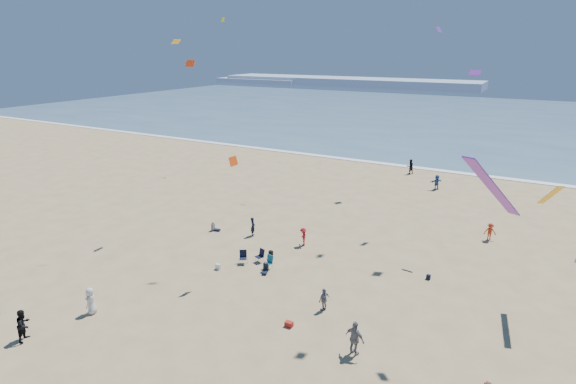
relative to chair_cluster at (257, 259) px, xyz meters
The scene contains 13 objects.
ground 11.49m from the chair_cluster, 77.88° to the right, with size 220.00×220.00×0.00m, color tan.
ocean 83.81m from the chair_cluster, 88.35° to the left, with size 220.00×100.00×0.06m, color #476B84.
surf_line 33.86m from the chair_cluster, 85.92° to the left, with size 220.00×1.20×0.08m, color white.
headland_far 168.90m from the chair_cluster, 109.94° to the left, with size 110.00×20.00×3.20m, color #7A8EA8.
headland_near 182.13m from the chair_cluster, 122.40° to the left, with size 40.00×14.00×2.00m, color #7A8EA8.
standing_flyers 8.00m from the chair_cluster, 32.91° to the left, with size 30.13×48.30×1.92m.
seated_group 7.79m from the chair_cluster, 57.56° to the right, with size 24.01×21.09×0.84m.
chair_cluster is the anchor object (origin of this frame).
white_tote 2.82m from the chair_cluster, 136.80° to the right, with size 0.35×0.20×0.40m, color silver.
black_backpack 1.88m from the chair_cluster, 87.46° to the left, with size 0.30×0.22×0.38m, color black.
cooler 7.98m from the chair_cluster, 43.83° to the right, with size 0.45×0.30×0.30m, color #A12017.
navy_bag 12.09m from the chair_cluster, 18.92° to the left, with size 0.28×0.18×0.34m, color black.
kites_aloft 17.67m from the chair_cluster, 10.70° to the left, with size 40.65×39.72×29.64m.
Camera 1 is at (13.98, -13.51, 15.07)m, focal length 28.00 mm.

